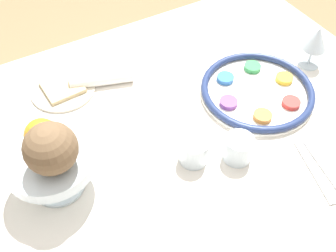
# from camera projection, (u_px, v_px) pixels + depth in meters

# --- Properties ---
(dining_table) EXTENTS (1.43, 1.01, 0.72)m
(dining_table) POSITION_uv_depth(u_px,v_px,m) (164.00, 209.00, 1.29)
(dining_table) COLOR silver
(dining_table) RESTS_ON ground_plane
(seder_plate) EXTENTS (0.32, 0.32, 0.03)m
(seder_plate) POSITION_uv_depth(u_px,v_px,m) (257.00, 91.00, 1.12)
(seder_plate) COLOR white
(seder_plate) RESTS_ON dining_table
(wine_glass) EXTENTS (0.07, 0.07, 0.13)m
(wine_glass) POSITION_uv_depth(u_px,v_px,m) (316.00, 40.00, 1.14)
(wine_glass) COLOR silver
(wine_glass) RESTS_ON dining_table
(fruit_stand) EXTENTS (0.20, 0.20, 0.11)m
(fruit_stand) POSITION_uv_depth(u_px,v_px,m) (52.00, 165.00, 0.86)
(fruit_stand) COLOR silver
(fruit_stand) RESTS_ON dining_table
(orange_fruit) EXTENTS (0.07, 0.07, 0.07)m
(orange_fruit) POSITION_uv_depth(u_px,v_px,m) (42.00, 135.00, 0.83)
(orange_fruit) COLOR orange
(orange_fruit) RESTS_ON fruit_stand
(coconut) EXTENTS (0.11, 0.11, 0.11)m
(coconut) POSITION_uv_depth(u_px,v_px,m) (51.00, 149.00, 0.78)
(coconut) COLOR brown
(coconut) RESTS_ON fruit_stand
(bread_plate) EXTENTS (0.19, 0.19, 0.02)m
(bread_plate) POSITION_uv_depth(u_px,v_px,m) (63.00, 89.00, 1.13)
(bread_plate) COLOR beige
(bread_plate) RESTS_ON dining_table
(napkin_roll) EXTENTS (0.19, 0.10, 0.04)m
(napkin_roll) POSITION_uv_depth(u_px,v_px,m) (101.00, 79.00, 1.14)
(napkin_roll) COLOR white
(napkin_roll) RESTS_ON dining_table
(cup_near) EXTENTS (0.07, 0.07, 0.07)m
(cup_near) POSITION_uv_depth(u_px,v_px,m) (238.00, 148.00, 0.95)
(cup_near) COLOR silver
(cup_near) RESTS_ON dining_table
(cup_far) EXTENTS (0.07, 0.07, 0.07)m
(cup_far) POSITION_uv_depth(u_px,v_px,m) (194.00, 151.00, 0.95)
(cup_far) COLOR silver
(cup_far) RESTS_ON dining_table
(fork_left) EXTENTS (0.06, 0.19, 0.01)m
(fork_left) POSITION_uv_depth(u_px,v_px,m) (323.00, 165.00, 0.96)
(fork_left) COLOR silver
(fork_left) RESTS_ON dining_table
(fork_right) EXTENTS (0.07, 0.19, 0.01)m
(fork_right) POSITION_uv_depth(u_px,v_px,m) (314.00, 170.00, 0.95)
(fork_right) COLOR silver
(fork_right) RESTS_ON dining_table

